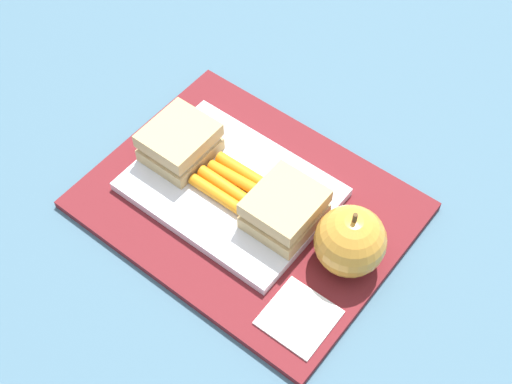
{
  "coord_description": "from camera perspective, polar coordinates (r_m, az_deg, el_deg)",
  "views": [
    {
      "loc": [
        0.3,
        -0.37,
        0.69
      ],
      "look_at": [
        0.01,
        0.0,
        0.04
      ],
      "focal_mm": 49.98,
      "sensor_mm": 36.0,
      "label": 1
    }
  ],
  "objects": [
    {
      "name": "food_tray",
      "position": [
        0.84,
        -2.01,
        0.23
      ],
      "size": [
        0.23,
        0.17,
        0.01
      ],
      "primitive_type": "cube",
      "color": "white",
      "rests_on": "lunchbag_mat"
    },
    {
      "name": "carrot_sticks_bundle",
      "position": [
        0.83,
        -2.08,
        0.76
      ],
      "size": [
        0.08,
        0.06,
        0.02
      ],
      "color": "orange",
      "rests_on": "food_tray"
    },
    {
      "name": "ground_plane",
      "position": [
        0.84,
        -0.67,
        -1.25
      ],
      "size": [
        2.4,
        2.4,
        0.0
      ],
      "primitive_type": "plane",
      "color": "#42667A"
    },
    {
      "name": "apple",
      "position": [
        0.77,
        7.55,
        -3.92
      ],
      "size": [
        0.08,
        0.08,
        0.09
      ],
      "color": "gold",
      "rests_on": "lunchbag_mat"
    },
    {
      "name": "sandwich_half_left",
      "position": [
        0.85,
        -6.13,
        3.96
      ],
      "size": [
        0.07,
        0.08,
        0.04
      ],
      "color": "tan",
      "rests_on": "food_tray"
    },
    {
      "name": "paper_napkin",
      "position": [
        0.76,
        3.46,
        -9.99
      ],
      "size": [
        0.07,
        0.07,
        0.0
      ],
      "primitive_type": "cube",
      "rotation": [
        0.0,
        0.0,
        0.01
      ],
      "color": "white",
      "rests_on": "lunchbag_mat"
    },
    {
      "name": "lunchbag_mat",
      "position": [
        0.84,
        -0.67,
        -1.06
      ],
      "size": [
        0.36,
        0.28,
        0.01
      ],
      "primitive_type": "cube",
      "color": "maroon",
      "rests_on": "ground_plane"
    },
    {
      "name": "sandwich_half_right",
      "position": [
        0.79,
        2.31,
        -1.38
      ],
      "size": [
        0.07,
        0.08,
        0.04
      ],
      "color": "tan",
      "rests_on": "food_tray"
    }
  ]
}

